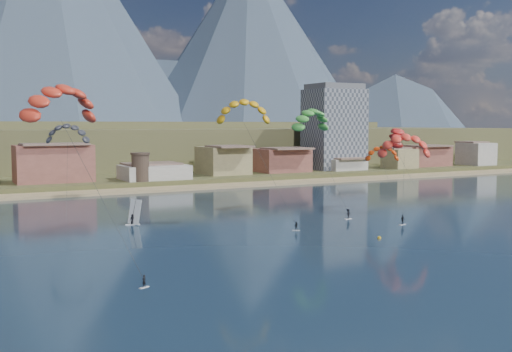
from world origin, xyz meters
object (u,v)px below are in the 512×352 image
at_px(buoy, 379,238).
at_px(kitesurfer_red, 60,98).
at_px(kitesurfer_orange, 405,142).
at_px(windsurfer, 133,217).
at_px(watchtower, 140,167).
at_px(kitesurfer_green, 311,117).
at_px(kitesurfer_yellow, 244,108).
at_px(apartment_tower, 334,127).

bearing_deg(buoy, kitesurfer_red, -177.79).
relative_size(kitesurfer_orange, windsurfer, 4.37).
height_order(watchtower, kitesurfer_orange, kitesurfer_orange).
distance_m(kitesurfer_red, kitesurfer_orange, 78.13).
distance_m(kitesurfer_green, buoy, 41.40).
relative_size(kitesurfer_yellow, kitesurfer_orange, 1.21).
bearing_deg(kitesurfer_green, buoy, -104.82).
distance_m(windsurfer, buoy, 46.10).
xyz_separation_m(apartment_tower, buoy, (-69.64, -110.96, -17.71)).
distance_m(kitesurfer_yellow, kitesurfer_orange, 37.37).
bearing_deg(kitesurfer_orange, apartment_tower, 62.90).
xyz_separation_m(watchtower, kitesurfer_green, (19.57, -62.17, 14.20)).
distance_m(watchtower, kitesurfer_yellow, 75.42).
height_order(apartment_tower, kitesurfer_green, apartment_tower).
distance_m(kitesurfer_yellow, kitesurfer_green, 25.50).
bearing_deg(kitesurfer_orange, kitesurfer_red, -163.52).
distance_m(watchtower, kitesurfer_green, 66.71).
relative_size(apartment_tower, buoy, 51.02).
bearing_deg(kitesurfer_yellow, kitesurfer_green, 26.93).
relative_size(watchtower, kitesurfer_red, 0.33).
xyz_separation_m(watchtower, kitesurfer_red, (-41.13, -98.95, 15.93)).
bearing_deg(kitesurfer_red, buoy, 2.21).
bearing_deg(kitesurfer_red, watchtower, 67.43).
distance_m(apartment_tower, kitesurfer_red, 165.68).
height_order(kitesurfer_yellow, kitesurfer_green, kitesurfer_yellow).
bearing_deg(kitesurfer_red, windsurfer, 61.01).
height_order(kitesurfer_orange, windsurfer, kitesurfer_orange).
xyz_separation_m(kitesurfer_green, windsurfer, (-41.26, -1.69, -19.05)).
relative_size(windsurfer, buoy, 7.64).
height_order(apartment_tower, buoy, apartment_tower).
bearing_deg(windsurfer, kitesurfer_orange, -13.27).
xyz_separation_m(watchtower, windsurfer, (-21.69, -63.86, -4.85)).
xyz_separation_m(apartment_tower, kitesurfer_yellow, (-83.13, -87.70, 4.24)).
bearing_deg(kitesurfer_green, kitesurfer_orange, -46.56).
bearing_deg(kitesurfer_orange, buoy, -139.02).
bearing_deg(buoy, kitesurfer_orange, 40.98).
relative_size(apartment_tower, kitesurfer_green, 1.26).
distance_m(watchtower, windsurfer, 67.62).
relative_size(kitesurfer_yellow, windsurfer, 5.29).
bearing_deg(kitesurfer_yellow, buoy, -59.89).
relative_size(kitesurfer_orange, kitesurfer_green, 0.83).
bearing_deg(buoy, watchtower, 96.10).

